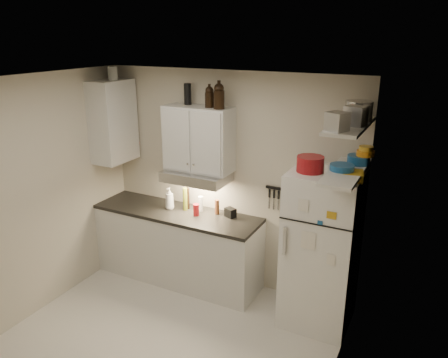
% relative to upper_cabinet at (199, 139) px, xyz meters
% --- Properties ---
extents(floor, '(3.20, 3.00, 0.02)m').
position_rel_upper_cabinet_xyz_m(floor, '(0.30, -1.33, -1.84)').
color(floor, beige).
rests_on(floor, ground).
extents(ceiling, '(3.20, 3.00, 0.02)m').
position_rel_upper_cabinet_xyz_m(ceiling, '(0.30, -1.33, 0.78)').
color(ceiling, silver).
rests_on(ceiling, ground).
extents(back_wall, '(3.20, 0.02, 2.60)m').
position_rel_upper_cabinet_xyz_m(back_wall, '(0.30, 0.18, -0.53)').
color(back_wall, '#BDB5A1').
rests_on(back_wall, ground).
extents(left_wall, '(0.02, 3.00, 2.60)m').
position_rel_upper_cabinet_xyz_m(left_wall, '(-1.31, -1.33, -0.53)').
color(left_wall, '#BDB5A1').
rests_on(left_wall, ground).
extents(right_wall, '(0.02, 3.00, 2.60)m').
position_rel_upper_cabinet_xyz_m(right_wall, '(1.91, -1.33, -0.53)').
color(right_wall, '#BDB5A1').
rests_on(right_wall, ground).
extents(base_cabinet, '(2.10, 0.60, 0.88)m').
position_rel_upper_cabinet_xyz_m(base_cabinet, '(-0.25, -0.14, -1.39)').
color(base_cabinet, silver).
rests_on(base_cabinet, floor).
extents(countertop, '(2.10, 0.62, 0.04)m').
position_rel_upper_cabinet_xyz_m(countertop, '(-0.25, -0.14, -0.93)').
color(countertop, black).
rests_on(countertop, base_cabinet).
extents(upper_cabinet, '(0.80, 0.33, 0.75)m').
position_rel_upper_cabinet_xyz_m(upper_cabinet, '(0.00, 0.00, 0.00)').
color(upper_cabinet, silver).
rests_on(upper_cabinet, back_wall).
extents(side_cabinet, '(0.33, 0.55, 1.00)m').
position_rel_upper_cabinet_xyz_m(side_cabinet, '(-1.14, -0.14, 0.12)').
color(side_cabinet, silver).
rests_on(side_cabinet, left_wall).
extents(range_hood, '(0.76, 0.46, 0.12)m').
position_rel_upper_cabinet_xyz_m(range_hood, '(0.00, -0.06, -0.44)').
color(range_hood, silver).
rests_on(range_hood, back_wall).
extents(fridge, '(0.70, 0.68, 1.70)m').
position_rel_upper_cabinet_xyz_m(fridge, '(1.55, -0.18, -0.98)').
color(fridge, white).
rests_on(fridge, floor).
extents(shelf_hi, '(0.30, 0.95, 0.03)m').
position_rel_upper_cabinet_xyz_m(shelf_hi, '(1.75, -0.31, 0.38)').
color(shelf_hi, silver).
rests_on(shelf_hi, right_wall).
extents(shelf_lo, '(0.30, 0.95, 0.03)m').
position_rel_upper_cabinet_xyz_m(shelf_lo, '(1.75, -0.31, -0.07)').
color(shelf_lo, silver).
rests_on(shelf_lo, right_wall).
extents(knife_strip, '(0.42, 0.02, 0.03)m').
position_rel_upper_cabinet_xyz_m(knife_strip, '(1.00, 0.15, -0.51)').
color(knife_strip, black).
rests_on(knife_strip, back_wall).
extents(dutch_oven, '(0.29, 0.29, 0.15)m').
position_rel_upper_cabinet_xyz_m(dutch_oven, '(1.40, -0.25, -0.05)').
color(dutch_oven, maroon).
rests_on(dutch_oven, fridge).
extents(book_stack, '(0.22, 0.25, 0.08)m').
position_rel_upper_cabinet_xyz_m(book_stack, '(1.82, -0.30, -0.09)').
color(book_stack, '#B98917').
rests_on(book_stack, fridge).
extents(spice_jar, '(0.08, 0.08, 0.11)m').
position_rel_upper_cabinet_xyz_m(spice_jar, '(1.58, -0.28, -0.07)').
color(spice_jar, silver).
rests_on(spice_jar, fridge).
extents(stock_pot, '(0.29, 0.29, 0.18)m').
position_rel_upper_cabinet_xyz_m(stock_pot, '(1.77, -0.09, 0.48)').
color(stock_pot, silver).
rests_on(stock_pot, shelf_hi).
extents(tin_a, '(0.20, 0.19, 0.17)m').
position_rel_upper_cabinet_xyz_m(tin_a, '(1.80, -0.37, 0.48)').
color(tin_a, '#AAAAAD').
rests_on(tin_a, shelf_hi).
extents(tin_b, '(0.20, 0.20, 0.16)m').
position_rel_upper_cabinet_xyz_m(tin_b, '(1.71, -0.65, 0.47)').
color(tin_b, '#AAAAAD').
rests_on(tin_b, shelf_hi).
extents(bowl_teal, '(0.22, 0.22, 0.09)m').
position_rel_upper_cabinet_xyz_m(bowl_teal, '(1.81, -0.03, -0.01)').
color(bowl_teal, navy).
rests_on(bowl_teal, shelf_lo).
extents(bowl_orange, '(0.17, 0.17, 0.05)m').
position_rel_upper_cabinet_xyz_m(bowl_orange, '(1.87, -0.02, 0.06)').
color(bowl_orange, orange).
rests_on(bowl_orange, bowl_teal).
extents(bowl_yellow, '(0.13, 0.13, 0.04)m').
position_rel_upper_cabinet_xyz_m(bowl_yellow, '(1.87, -0.02, 0.11)').
color(bowl_yellow, gold).
rests_on(bowl_yellow, bowl_orange).
extents(plates, '(0.28, 0.28, 0.06)m').
position_rel_upper_cabinet_xyz_m(plates, '(1.71, -0.31, -0.02)').
color(plates, navy).
rests_on(plates, shelf_lo).
extents(growler_a, '(0.12, 0.12, 0.24)m').
position_rel_upper_cabinet_xyz_m(growler_a, '(0.15, -0.01, 0.49)').
color(growler_a, black).
rests_on(growler_a, upper_cabinet).
extents(growler_b, '(0.16, 0.16, 0.28)m').
position_rel_upper_cabinet_xyz_m(growler_b, '(0.29, -0.05, 0.52)').
color(growler_b, black).
rests_on(growler_b, upper_cabinet).
extents(thermos_a, '(0.10, 0.10, 0.24)m').
position_rel_upper_cabinet_xyz_m(thermos_a, '(-0.17, 0.05, 0.50)').
color(thermos_a, black).
rests_on(thermos_a, upper_cabinet).
extents(thermos_b, '(0.09, 0.09, 0.22)m').
position_rel_upper_cabinet_xyz_m(thermos_b, '(-0.18, 0.06, 0.48)').
color(thermos_b, black).
rests_on(thermos_b, upper_cabinet).
extents(side_jar, '(0.14, 0.14, 0.16)m').
position_rel_upper_cabinet_xyz_m(side_jar, '(-1.12, -0.09, 0.70)').
color(side_jar, silver).
rests_on(side_jar, side_cabinet).
extents(soap_bottle, '(0.12, 0.12, 0.31)m').
position_rel_upper_cabinet_xyz_m(soap_bottle, '(-0.37, -0.10, -0.75)').
color(soap_bottle, silver).
rests_on(soap_bottle, countertop).
extents(pepper_mill, '(0.06, 0.06, 0.18)m').
position_rel_upper_cabinet_xyz_m(pepper_mill, '(0.22, 0.02, -0.82)').
color(pepper_mill, brown).
rests_on(pepper_mill, countertop).
extents(oil_bottle, '(0.06, 0.06, 0.29)m').
position_rel_upper_cabinet_xyz_m(oil_bottle, '(-0.18, -0.05, -0.76)').
color(oil_bottle, '#5D6419').
rests_on(oil_bottle, countertop).
extents(vinegar_bottle, '(0.07, 0.07, 0.27)m').
position_rel_upper_cabinet_xyz_m(vinegar_bottle, '(-0.18, 0.00, -0.77)').
color(vinegar_bottle, black).
rests_on(vinegar_bottle, countertop).
extents(clear_bottle, '(0.08, 0.08, 0.19)m').
position_rel_upper_cabinet_xyz_m(clear_bottle, '(0.00, 0.02, -0.81)').
color(clear_bottle, silver).
rests_on(clear_bottle, countertop).
extents(red_jar, '(0.08, 0.08, 0.14)m').
position_rel_upper_cabinet_xyz_m(red_jar, '(0.02, -0.13, -0.83)').
color(red_jar, maroon).
rests_on(red_jar, countertop).
extents(caddy, '(0.15, 0.13, 0.11)m').
position_rel_upper_cabinet_xyz_m(caddy, '(0.40, 0.02, -0.85)').
color(caddy, black).
rests_on(caddy, countertop).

